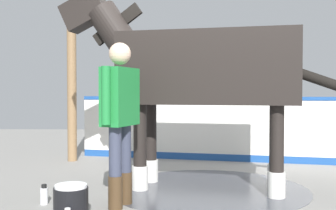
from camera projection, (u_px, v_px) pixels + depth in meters
name	position (u px, v px, depth m)	size (l,w,h in m)	color
ground_plane	(196.00, 189.00, 5.19)	(16.00, 16.00, 0.02)	gray
wet_patch	(208.00, 189.00, 5.16)	(2.46, 2.46, 0.00)	#42444C
barrier_wall	(225.00, 131.00, 7.24)	(1.12, 5.16, 1.12)	white
roof_post_near	(72.00, 82.00, 7.21)	(0.16, 0.16, 2.72)	olive
horse	(199.00, 72.00, 5.14)	(1.27, 3.44, 2.54)	black
handler	(120.00, 112.00, 4.35)	(0.65, 0.37, 1.71)	#47331E
wash_bucket	(71.00, 202.00, 3.94)	(0.33, 0.33, 0.33)	black
bottle_shampoo	(44.00, 195.00, 4.46)	(0.08, 0.08, 0.21)	white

